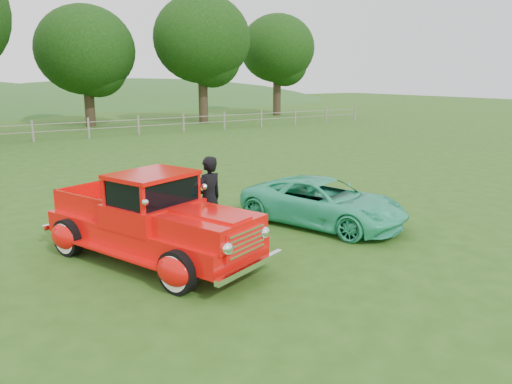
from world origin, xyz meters
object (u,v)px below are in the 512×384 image
red_pickup (152,221)px  man (209,199)px  tree_near_east (85,50)px  tree_mid_east (202,39)px  tree_far_east (277,49)px  teal_sedan (323,202)px

red_pickup → man: bearing=-2.8°
tree_near_east → man: tree_near_east is taller
tree_mid_east → red_pickup: (-14.21, -25.50, -5.38)m
man → tree_far_east: bearing=-140.1°
tree_mid_east → man: (-12.68, -25.00, -5.23)m
red_pickup → teal_sedan: (4.41, 0.02, -0.23)m
teal_sedan → man: 2.95m
tree_mid_east → man: 28.52m
tree_near_east → man: size_ratio=4.41×
tree_mid_east → tree_near_east: bearing=166.0°
tree_mid_east → teal_sedan: bearing=-111.0°
tree_far_east → tree_near_east: bearing=-176.6°
red_pickup → tree_far_east: bearing=30.0°
tree_mid_east → man: bearing=-116.9°
teal_sedan → red_pickup: bearing=160.5°
man → tree_mid_east: bearing=-129.2°
red_pickup → tree_near_east: bearing=56.4°
red_pickup → teal_sedan: red_pickup is taller
tree_far_east → red_pickup: bearing=-129.2°
red_pickup → man: man is taller
tree_near_east → red_pickup: bearing=-102.7°
tree_mid_east → tree_far_east: tree_mid_east is taller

